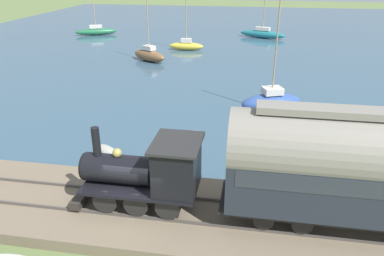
{
  "coord_description": "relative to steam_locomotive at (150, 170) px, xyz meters",
  "views": [
    {
      "loc": [
        -12.09,
        -4.22,
        9.54
      ],
      "look_at": [
        5.53,
        -1.22,
        1.67
      ],
      "focal_mm": 35.0,
      "sensor_mm": 36.0,
      "label": 1
    }
  ],
  "objects": [
    {
      "name": "rowboat_near_shore",
      "position": [
        7.49,
        0.27,
        -1.98
      ],
      "size": [
        1.9,
        2.97,
        0.44
      ],
      "rotation": [
        0.0,
        0.0,
        0.37
      ],
      "color": "beige",
      "rests_on": "harbor_water"
    },
    {
      "name": "sailboat_brown",
      "position": [
        25.86,
        7.38,
        -1.51
      ],
      "size": [
        3.42,
        4.43,
        7.68
      ],
      "rotation": [
        0.0,
        0.0,
        -0.55
      ],
      "color": "brown",
      "rests_on": "harbor_water"
    },
    {
      "name": "steam_locomotive",
      "position": [
        0.0,
        0.0,
        0.0
      ],
      "size": [
        2.24,
        5.09,
        3.24
      ],
      "color": "black",
      "rests_on": "rail_embankment"
    },
    {
      "name": "passenger_coach",
      "position": [
        0.0,
        -8.23,
        0.87
      ],
      "size": [
        2.59,
        10.9,
        4.58
      ],
      "color": "black",
      "rests_on": "rail_embankment"
    },
    {
      "name": "sailboat_yellow",
      "position": [
        32.03,
        4.53,
        -1.62
      ],
      "size": [
        1.31,
        4.14,
        8.33
      ],
      "rotation": [
        0.0,
        0.0,
        0.03
      ],
      "color": "gold",
      "rests_on": "harbor_water"
    },
    {
      "name": "sailboat_teal",
      "position": [
        41.61,
        -4.49,
        -1.61
      ],
      "size": [
        3.34,
        6.51,
        5.14
      ],
      "rotation": [
        0.0,
        0.0,
        -0.34
      ],
      "color": "#1E707A",
      "rests_on": "harbor_water"
    },
    {
      "name": "ground_plane",
      "position": [
        -0.07,
        0.51,
        -2.21
      ],
      "size": [
        200.0,
        200.0,
        0.0
      ],
      "primitive_type": "plane",
      "color": "#607542"
    },
    {
      "name": "harbor_water",
      "position": [
        42.87,
        0.51,
        -2.2
      ],
      "size": [
        80.0,
        80.0,
        0.01
      ],
      "color": "#38566B",
      "rests_on": "ground"
    },
    {
      "name": "sailboat_blue",
      "position": [
        12.9,
        -5.03,
        -1.46
      ],
      "size": [
        3.23,
        4.64,
        7.69
      ],
      "rotation": [
        0.0,
        0.0,
        0.38
      ],
      "color": "#335199",
      "rests_on": "harbor_water"
    },
    {
      "name": "rail_embankment",
      "position": [
        0.0,
        0.51,
        -1.96
      ],
      "size": [
        5.14,
        56.0,
        0.61
      ],
      "color": "#756651",
      "rests_on": "ground"
    },
    {
      "name": "rowboat_mid_harbor",
      "position": [
        4.55,
        -4.52,
        -2.02
      ],
      "size": [
        1.91,
        1.97,
        0.36
      ],
      "rotation": [
        0.0,
        0.0,
        0.74
      ],
      "color": "beige",
      "rests_on": "harbor_water"
    },
    {
      "name": "sailboat_green",
      "position": [
        39.93,
        19.28,
        -1.62
      ],
      "size": [
        3.58,
        5.85,
        8.51
      ],
      "rotation": [
        0.0,
        0.0,
        0.43
      ],
      "color": "#236B42",
      "rests_on": "harbor_water"
    },
    {
      "name": "rowboat_off_pier",
      "position": [
        4.72,
        3.74,
        -1.96
      ],
      "size": [
        1.9,
        2.1,
        0.48
      ],
      "rotation": [
        0.0,
        0.0,
        -0.68
      ],
      "color": "#B7B2A3",
      "rests_on": "harbor_water"
    }
  ]
}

